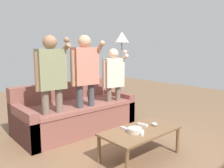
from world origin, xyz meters
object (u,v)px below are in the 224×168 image
Objects in this scene: game_remote_nunchuk at (154,124)px; player_center at (85,74)px; snack_bowl at (135,130)px; floor_lamp at (122,45)px; player_left at (51,77)px; game_remote_wand_spare at (125,129)px; couch at (75,113)px; game_remote_wand_far at (143,133)px; game_remote_wand_near at (142,125)px; player_right at (113,78)px; coffee_table at (140,133)px.

game_remote_nunchuk is 0.05× the size of player_center.
player_center is (0.05, 1.14, 0.62)m from snack_bowl.
snack_bowl is at bearing -128.93° from floor_lamp.
player_left reaches higher than game_remote_wand_spare.
player_left is 0.99× the size of player_center.
couch reaches higher than game_remote_wand_spare.
game_remote_wand_far is (0.56, -1.25, -0.62)m from player_left.
player_left is (-0.60, -0.35, 0.73)m from couch.
player_right is at bearing 68.98° from game_remote_wand_near.
snack_bowl is 0.11× the size of player_center.
floor_lamp reaches higher than coffee_table.
player_right is (0.60, -0.35, 0.61)m from couch.
game_remote_nunchuk is 0.05× the size of player_left.
game_remote_wand_far is (-0.03, -1.60, 0.11)m from couch.
couch is 1.92× the size of coffee_table.
game_remote_wand_spare is (-0.41, 0.14, -0.01)m from game_remote_nunchuk.
player_right is (0.66, 1.15, 0.49)m from snack_bowl.
game_remote_wand_near is at bearing -82.15° from couch.
snack_bowl is 1.41m from player_right.
coffee_table is 0.16m from game_remote_wand_far.
couch is at bearing 86.89° from player_center.
player_left reaches higher than coffee_table.
coffee_table is at bearing -115.47° from player_right.
snack_bowl is at bearing 108.54° from game_remote_wand_far.
snack_bowl reaches higher than game_remote_nunchuk.
snack_bowl is 2.32m from floor_lamp.
game_remote_wand_near is (0.21, -1.04, -0.63)m from player_center.
coffee_table is (0.06, -1.49, 0.05)m from couch.
snack_bowl is at bearing -65.18° from player_left.
couch is 1.14× the size of floor_lamp.
player_right is 8.62× the size of game_remote_wand_spare.
player_center is at bearing 93.87° from coffee_table.
player_left is at bearing -149.39° from couch.
game_remote_nunchuk is 1.28m from player_right.
game_remote_nunchuk is at bearing -78.02° from couch.
coffee_table is at bearing 7.62° from snack_bowl.
player_center reaches higher than snack_bowl.
player_right is 1.48m from game_remote_wand_far.
player_center is at bearing -178.96° from player_right.
game_remote_nunchuk is at bearing -51.40° from player_left.
couch is at bearing 149.26° from player_right.
game_remote_wand_near is at bearing -7.63° from game_remote_wand_spare.
couch is 1.25× the size of player_left.
game_remote_nunchuk is 0.44m from game_remote_wand_spare.
game_remote_wand_near is (0.14, 0.09, 0.06)m from coffee_table.
player_left reaches higher than game_remote_wand_far.
floor_lamp is at bearing 51.07° from snack_bowl.
coffee_table is 1.32m from player_center.
player_center reaches higher than game_remote_wand_near.
coffee_table is 0.65× the size of player_left.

